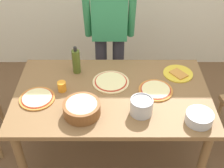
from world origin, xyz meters
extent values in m
plane|color=brown|center=(0.00, 0.00, 0.00)|extent=(8.00, 8.00, 0.00)
cube|color=brown|center=(0.00, 0.00, 0.74)|extent=(1.60, 0.96, 0.04)
cylinder|color=brown|center=(-0.72, -0.40, 0.36)|extent=(0.07, 0.07, 0.72)
cylinder|color=brown|center=(0.72, -0.40, 0.36)|extent=(0.07, 0.07, 0.72)
cylinder|color=brown|center=(-0.72, 0.40, 0.36)|extent=(0.07, 0.07, 0.72)
cylinder|color=brown|center=(0.72, 0.40, 0.36)|extent=(0.07, 0.07, 0.72)
cylinder|color=#2D2D38|center=(-0.11, 0.76, 0.42)|extent=(0.12, 0.12, 0.85)
cylinder|color=#2D2D38|center=(0.07, 0.76, 0.42)|extent=(0.12, 0.12, 0.85)
cube|color=#338C59|center=(-0.02, 0.76, 1.12)|extent=(0.34, 0.20, 0.55)
cylinder|color=#338C59|center=(-0.23, 0.71, 1.12)|extent=(0.07, 0.21, 0.55)
cylinder|color=#338C59|center=(0.19, 0.71, 1.12)|extent=(0.07, 0.21, 0.55)
cylinder|color=#A37A4C|center=(-1.11, 0.27, 0.23)|extent=(0.04, 0.04, 0.45)
cylinder|color=#A37A4C|center=(1.05, 0.25, 0.23)|extent=(0.04, 0.04, 0.45)
cylinder|color=beige|center=(-0.01, 0.13, 0.77)|extent=(0.31, 0.31, 0.01)
cylinder|color=#B22D1E|center=(-0.01, 0.13, 0.77)|extent=(0.27, 0.27, 0.00)
cylinder|color=beige|center=(-0.01, 0.13, 0.78)|extent=(0.26, 0.26, 0.00)
cylinder|color=#C67A33|center=(-0.60, -0.08, 0.77)|extent=(0.28, 0.28, 0.01)
cylinder|color=#B22D1E|center=(-0.60, -0.08, 0.77)|extent=(0.25, 0.25, 0.00)
cylinder|color=beige|center=(-0.60, -0.08, 0.78)|extent=(0.23, 0.23, 0.00)
cylinder|color=#C67A33|center=(0.36, 0.02, 0.77)|extent=(0.28, 0.28, 0.01)
cylinder|color=#B22D1E|center=(0.36, 0.02, 0.77)|extent=(0.25, 0.25, 0.00)
cylinder|color=beige|center=(0.36, 0.02, 0.78)|extent=(0.23, 0.23, 0.00)
cylinder|color=gold|center=(0.58, 0.25, 0.77)|extent=(0.26, 0.26, 0.01)
cube|color=#CC8438|center=(0.58, 0.23, 0.78)|extent=(0.16, 0.17, 0.01)
cylinder|color=brown|center=(-0.23, -0.24, 0.81)|extent=(0.28, 0.28, 0.10)
ellipsoid|color=beige|center=(-0.23, -0.24, 0.85)|extent=(0.25, 0.25, 0.05)
cylinder|color=#B7B7BC|center=(0.63, -0.33, 0.80)|extent=(0.20, 0.20, 0.08)
cylinder|color=#47561E|center=(-0.31, 0.29, 0.87)|extent=(0.07, 0.07, 0.22)
cylinder|color=black|center=(-0.31, 0.29, 1.00)|extent=(0.03, 0.03, 0.04)
cylinder|color=#B7B7BC|center=(0.22, -0.24, 0.82)|extent=(0.17, 0.17, 0.12)
torus|color=#A5A5AD|center=(0.22, -0.24, 0.88)|extent=(0.17, 0.17, 0.01)
cylinder|color=orange|center=(-0.41, 0.03, 0.80)|extent=(0.07, 0.07, 0.08)
camera|label=1|loc=(0.00, -1.87, 2.34)|focal=47.96mm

